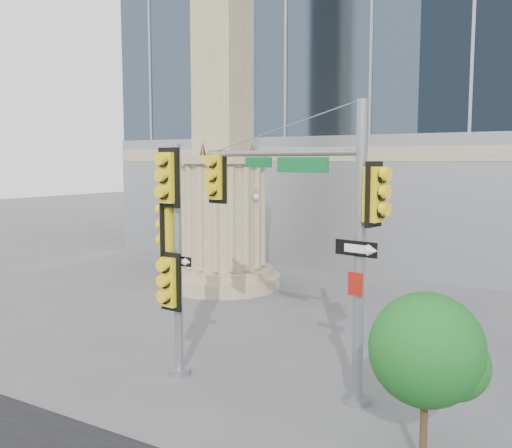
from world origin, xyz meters
The scene contains 5 objects.
ground centered at (0.00, 0.00, 0.00)m, with size 120.00×120.00×0.00m, color #545456.
monument centered at (-6.00, 9.00, 5.52)m, with size 4.40×4.40×16.60m.
main_signal_pole centered at (1.33, 1.69, 3.77)m, with size 4.68×1.22×6.09m.
secondary_signal_pole centered at (-1.74, 0.75, 3.10)m, with size 0.91×0.72×5.27m.
street_tree centered at (4.28, -0.32, 1.89)m, with size 1.84×1.80×2.87m.
Camera 1 is at (6.44, -9.09, 4.90)m, focal length 40.00 mm.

